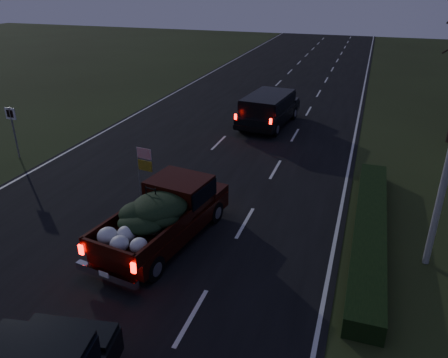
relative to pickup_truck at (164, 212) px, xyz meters
The scene contains 6 objects.
ground 1.86m from the pickup_truck, 154.95° to the right, with size 120.00×120.00×0.00m, color black.
road_asphalt 1.85m from the pickup_truck, 154.95° to the right, with size 14.00×120.00×0.02m, color black.
hedge_row 6.87m from the pickup_truck, 20.13° to the left, with size 1.00×10.00×0.60m, color black.
route_sign 10.82m from the pickup_truck, 156.27° to the left, with size 0.55×0.08×2.50m.
pickup_truck is the anchor object (origin of this frame).
lead_suv 13.04m from the pickup_truck, 88.35° to the left, with size 2.76×5.52×1.53m.
Camera 1 is at (7.15, -10.46, 7.96)m, focal length 35.00 mm.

